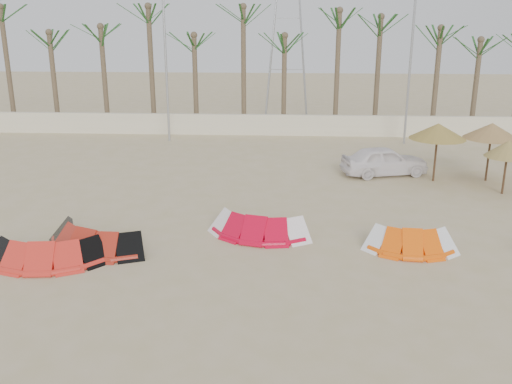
# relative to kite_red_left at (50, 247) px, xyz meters

# --- Properties ---
(ground) EXTENTS (120.00, 120.00, 0.00)m
(ground) POSITION_rel_kite_red_left_xyz_m (6.28, -2.69, -0.42)
(ground) COLOR #BFAB8B
(ground) RESTS_ON ground
(boundary_wall) EXTENTS (60.00, 0.30, 1.30)m
(boundary_wall) POSITION_rel_kite_red_left_xyz_m (6.28, 19.31, 0.23)
(boundary_wall) COLOR beige
(boundary_wall) RESTS_ON ground
(palm_line) EXTENTS (52.00, 4.00, 7.70)m
(palm_line) POSITION_rel_kite_red_left_xyz_m (6.95, 20.81, 6.02)
(palm_line) COLOR brown
(palm_line) RESTS_ON ground
(lamp_b) EXTENTS (1.25, 0.14, 11.00)m
(lamp_b) POSITION_rel_kite_red_left_xyz_m (0.32, 17.31, 5.35)
(lamp_b) COLOR #A5A8AD
(lamp_b) RESTS_ON ground
(lamp_c) EXTENTS (1.25, 0.14, 11.00)m
(lamp_c) POSITION_rel_kite_red_left_xyz_m (14.32, 17.31, 5.35)
(lamp_c) COLOR #A5A8AD
(lamp_c) RESTS_ON ground
(pylon) EXTENTS (3.00, 3.00, 14.00)m
(pylon) POSITION_rel_kite_red_left_xyz_m (7.28, 25.31, -0.42)
(pylon) COLOR #A5A8AD
(pylon) RESTS_ON ground
(kite_red_left) EXTENTS (3.73, 1.80, 0.90)m
(kite_red_left) POSITION_rel_kite_red_left_xyz_m (0.00, 0.00, 0.00)
(kite_red_left) COLOR red
(kite_red_left) RESTS_ON ground
(kite_red_mid) EXTENTS (4.06, 2.72, 0.90)m
(kite_red_mid) POSITION_rel_kite_red_left_xyz_m (1.11, 1.16, 0.00)
(kite_red_mid) COLOR #A22314
(kite_red_mid) RESTS_ON ground
(kite_red_right) EXTENTS (3.75, 2.26, 0.90)m
(kite_red_right) POSITION_rel_kite_red_left_xyz_m (6.43, 2.58, -0.00)
(kite_red_right) COLOR red
(kite_red_right) RESTS_ON ground
(kite_orange) EXTENTS (3.01, 1.71, 0.90)m
(kite_orange) POSITION_rel_kite_red_left_xyz_m (11.41, 1.51, -0.01)
(kite_orange) COLOR #FD5808
(kite_orange) RESTS_ON ground
(parasol_left) EXTENTS (2.54, 2.54, 2.68)m
(parasol_left) POSITION_rel_kite_red_left_xyz_m (14.13, 9.55, 1.91)
(parasol_left) COLOR #4C331E
(parasol_left) RESTS_ON ground
(parasol_mid) EXTENTS (1.89, 1.89, 2.33)m
(parasol_mid) POSITION_rel_kite_red_left_xyz_m (16.61, 7.73, 1.55)
(parasol_mid) COLOR #4C331E
(parasol_mid) RESTS_ON ground
(parasol_right) EXTENTS (2.48, 2.48, 2.69)m
(parasol_right) POSITION_rel_kite_red_left_xyz_m (16.56, 9.71, 1.91)
(parasol_right) COLOR #4C331E
(parasol_right) RESTS_ON ground
(car) EXTENTS (4.35, 2.57, 1.39)m
(car) POSITION_rel_kite_red_left_xyz_m (12.01, 10.44, 0.27)
(car) COLOR white
(car) RESTS_ON ground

